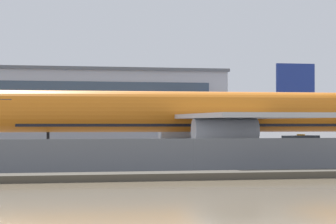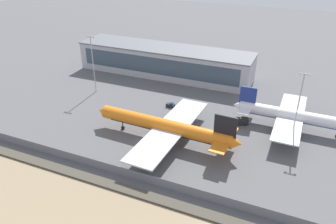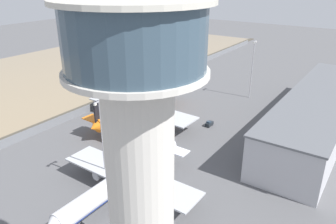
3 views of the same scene
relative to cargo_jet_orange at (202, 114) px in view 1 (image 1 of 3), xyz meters
name	(u,v)px [view 1 (image 1 of 3)]	position (x,y,z in m)	size (l,w,h in m)	color
ground_plane	(151,164)	(-6.32, -4.39, -4.94)	(500.00, 500.00, 0.00)	#565659
shoreline_seawall	(210,175)	(-6.32, -24.89, -4.69)	(320.00, 3.00, 0.50)	#474238
perimeter_fence	(194,157)	(-6.32, -20.39, -3.55)	(280.00, 0.10, 2.78)	slate
cargo_jet_orange	(202,114)	(0.00, 0.00, 0.00)	(48.12, 41.57, 12.95)	orange
baggage_tug	(99,148)	(-7.79, 21.61, -4.14)	(3.25, 1.70, 1.80)	#1E2328
ops_van	(302,143)	(18.87, 19.09, -3.66)	(5.60, 4.15, 2.48)	#1E2328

